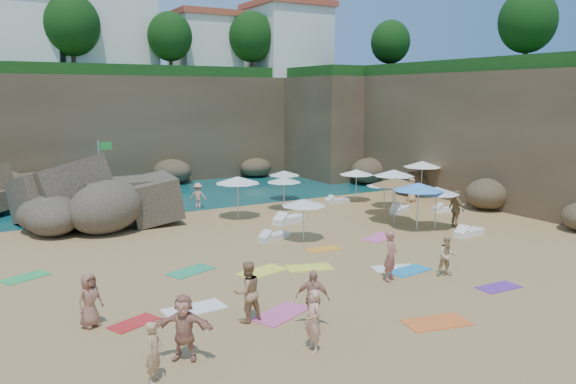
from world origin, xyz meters
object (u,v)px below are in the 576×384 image
parasol_0 (238,180)px  person_stand_5 (93,209)px  person_stand_3 (456,209)px  person_stand_0 (154,352)px  person_stand_1 (247,292)px  flag_pole (102,166)px  person_stand_2 (198,196)px  rock_outcrop (89,226)px  parasol_2 (284,173)px  person_stand_4 (412,190)px  parasol_1 (356,172)px  lounger_0 (337,201)px  person_stand_6 (313,321)px

parasol_0 → person_stand_5: 7.67m
person_stand_3 → person_stand_5: bearing=69.2°
person_stand_0 → person_stand_1: (3.45, 2.13, 0.18)m
flag_pole → person_stand_2: (4.93, -2.40, -1.83)m
rock_outcrop → parasol_0: size_ratio=3.14×
parasol_0 → parasol_2: parasol_0 is taller
person_stand_4 → parasol_0: bearing=-137.5°
person_stand_1 → person_stand_3: bearing=-163.9°
flag_pole → parasol_1: size_ratio=1.89×
parasol_1 → lounger_0: bearing=171.1°
person_stand_4 → person_stand_2: bearing=-153.2°
flag_pole → parasol_2: size_ratio=2.03×
flag_pole → person_stand_3: bearing=-43.2°
person_stand_6 → flag_pole: bearing=-173.2°
lounger_0 → person_stand_4: 4.73m
flag_pole → person_stand_6: flag_pole is taller
lounger_0 → person_stand_0: person_stand_0 is taller
parasol_0 → person_stand_6: 16.37m
parasol_0 → person_stand_6: (-5.04, -15.52, -1.28)m
person_stand_4 → person_stand_6: 21.82m
person_stand_1 → person_stand_6: (0.64, -2.63, -0.09)m
lounger_0 → person_stand_5: person_stand_5 is taller
person_stand_3 → rock_outcrop: bearing=70.8°
person_stand_0 → person_stand_1: 4.06m
flag_pole → person_stand_5: (-1.29, -3.50, -1.82)m
parasol_2 → person_stand_1: 19.43m
rock_outcrop → person_stand_1: person_stand_1 is taller
flag_pole → parasol_2: flag_pole is taller
parasol_2 → person_stand_0: 23.16m
rock_outcrop → lounger_0: rock_outcrop is taller
person_stand_0 → parasol_0: bearing=9.7°
rock_outcrop → flag_pole: flag_pole is taller
person_stand_1 → person_stand_6: size_ratio=1.10×
person_stand_5 → person_stand_6: size_ratio=0.91×
person_stand_2 → rock_outcrop: bearing=47.4°
lounger_0 → person_stand_2: 8.55m
person_stand_1 → person_stand_4: (17.06, 11.73, -0.17)m
person_stand_1 → person_stand_6: person_stand_1 is taller
parasol_0 → person_stand_0: parasol_0 is taller
flag_pole → person_stand_6: bearing=-88.0°
parasol_2 → person_stand_0: bearing=-127.1°
parasol_1 → lounger_0: 2.18m
person_stand_0 → person_stand_5: 17.72m
parasol_2 → person_stand_0: size_ratio=1.33×
parasol_0 → person_stand_1: (-5.68, -12.89, -1.19)m
parasol_2 → person_stand_5: 12.00m
person_stand_1 → person_stand_4: size_ratio=1.22×
flag_pole → parasol_1: 15.29m
rock_outcrop → person_stand_6: (2.38, -17.70, 0.84)m
person_stand_3 → person_stand_4: (2.76, 6.32, -0.21)m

